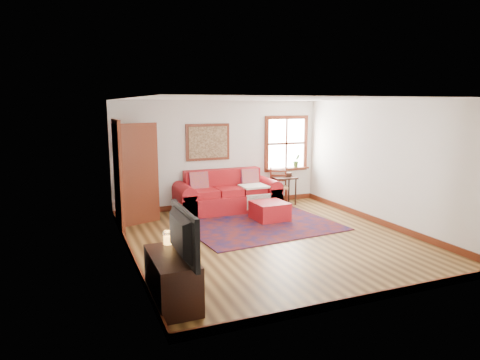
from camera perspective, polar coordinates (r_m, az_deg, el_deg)
name	(u,v)px	position (r m, az deg, el deg)	size (l,w,h in m)	color
ground	(271,239)	(7.87, 4.11, -7.82)	(5.50, 5.50, 0.00)	#452B12
room_envelope	(271,148)	(7.54, 4.21, 4.24)	(5.04, 5.54, 2.52)	silver
window	(288,149)	(10.77, 6.37, 4.14)	(1.18, 0.20, 1.38)	white
doorway	(130,174)	(8.67, -14.40, 0.83)	(0.89, 1.08, 2.14)	black
framed_artwork	(208,142)	(9.94, -4.29, 5.05)	(1.05, 0.07, 0.85)	#622715
persian_rug	(259,224)	(8.73, 2.61, -5.93)	(2.92, 2.34, 0.02)	#5D150D
red_leather_sofa	(227,197)	(9.83, -1.75, -2.32)	(2.36, 0.97, 0.92)	#AA161C
red_ottoman	(270,211)	(9.06, 3.97, -4.15)	(0.68, 0.68, 0.39)	#AA161C
side_table	(284,182)	(10.44, 5.89, -0.26)	(0.56, 0.42, 0.67)	black
ladder_back_chair	(279,185)	(10.32, 5.16, -0.69)	(0.55, 0.54, 0.92)	tan
media_cabinet	(172,279)	(5.44, -9.03, -12.89)	(0.49, 1.10, 0.60)	black
television	(176,235)	(5.08, -8.57, -7.23)	(1.07, 0.14, 0.62)	black
candle_hurricane	(168,238)	(5.71, -9.63, -7.67)	(0.12, 0.12, 0.18)	silver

